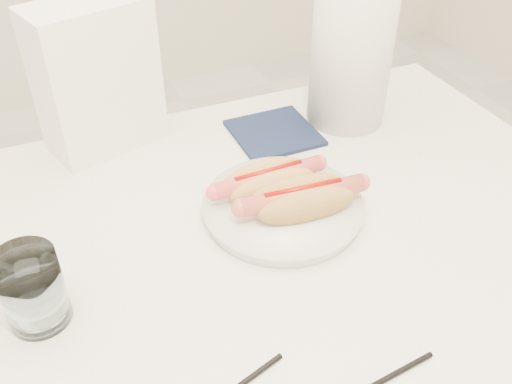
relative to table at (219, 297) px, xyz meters
name	(u,v)px	position (x,y,z in m)	size (l,w,h in m)	color
table	(219,297)	(0.00, 0.00, 0.00)	(1.20, 0.80, 0.75)	white
plate	(283,209)	(0.12, 0.06, 0.07)	(0.22, 0.22, 0.02)	white
hotdog_left	(268,181)	(0.11, 0.09, 0.10)	(0.17, 0.07, 0.05)	tan
hotdog_right	(302,199)	(0.14, 0.04, 0.10)	(0.18, 0.08, 0.05)	#BA8948
water_glass	(32,289)	(-0.22, 0.00, 0.11)	(0.07, 0.07, 0.10)	silver
napkin_box	(97,78)	(-0.07, 0.35, 0.18)	(0.18, 0.10, 0.24)	white
navy_napkin	(274,133)	(0.20, 0.26, 0.06)	(0.14, 0.14, 0.01)	#121C39
paper_towel_roll	(353,37)	(0.34, 0.26, 0.21)	(0.14, 0.14, 0.31)	white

